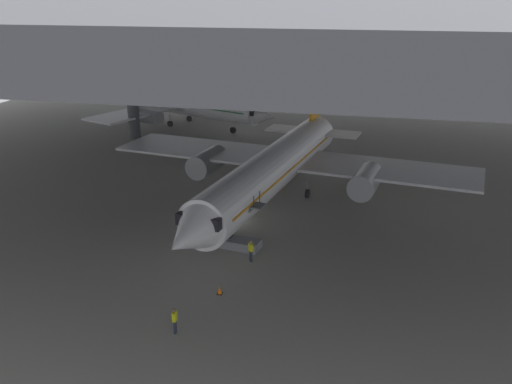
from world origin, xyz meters
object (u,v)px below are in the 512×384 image
(airplane_main, at_px, (276,166))
(traffic_cone_orange, at_px, (220,290))
(boarding_stairs, at_px, (236,238))
(crew_worker_near_nose, at_px, (175,319))
(airplane_distant, at_px, (187,105))
(crew_worker_by_stairs, at_px, (251,250))

(airplane_main, xyz_separation_m, traffic_cone_orange, (-0.30, -17.88, -3.25))
(boarding_stairs, bearing_deg, crew_worker_near_nose, -92.52)
(crew_worker_near_nose, height_order, airplane_distant, airplane_distant)
(airplane_main, bearing_deg, boarding_stairs, -95.65)
(boarding_stairs, relative_size, traffic_cone_orange, 7.93)
(airplane_main, height_order, traffic_cone_orange, airplane_main)
(airplane_main, relative_size, crew_worker_by_stairs, 22.44)
(airplane_distant, bearing_deg, boarding_stairs, -65.55)
(boarding_stairs, distance_m, airplane_distant, 43.02)
(crew_worker_by_stairs, xyz_separation_m, traffic_cone_orange, (-0.94, -5.10, -0.69))
(airplane_distant, relative_size, traffic_cone_orange, 48.84)
(boarding_stairs, bearing_deg, airplane_distant, 114.45)
(boarding_stairs, height_order, airplane_distant, airplane_distant)
(boarding_stairs, bearing_deg, traffic_cone_orange, -84.14)
(crew_worker_by_stairs, bearing_deg, airplane_distant, 115.24)
(boarding_stairs, xyz_separation_m, crew_worker_near_nose, (-0.54, -12.24, 0.22))
(airplane_main, bearing_deg, traffic_cone_orange, -90.96)
(airplane_main, bearing_deg, airplane_distant, 123.44)
(crew_worker_near_nose, bearing_deg, traffic_cone_orange, 75.45)
(crew_worker_by_stairs, relative_size, traffic_cone_orange, 2.85)
(crew_worker_near_nose, relative_size, traffic_cone_orange, 2.79)
(crew_worker_near_nose, bearing_deg, airplane_distant, 108.56)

